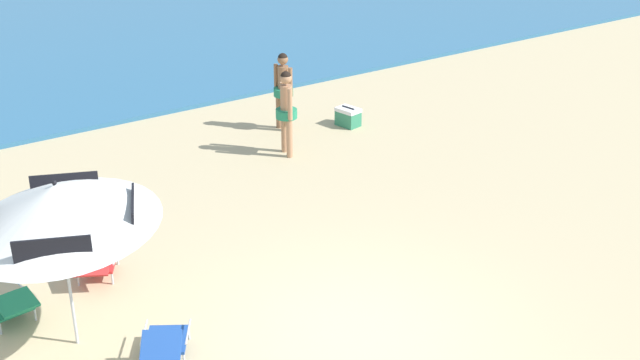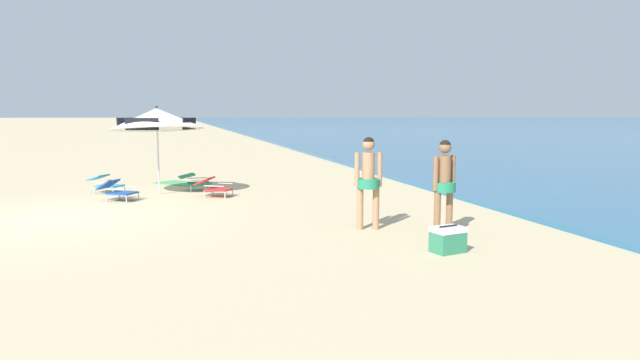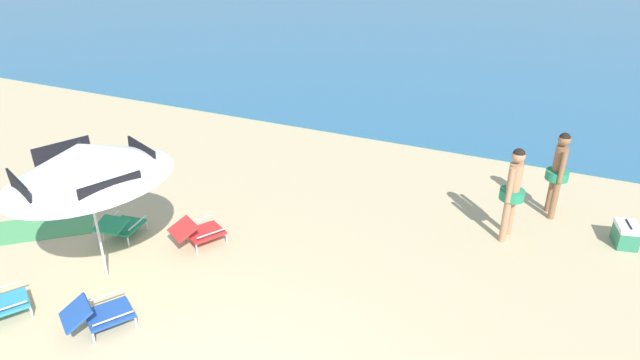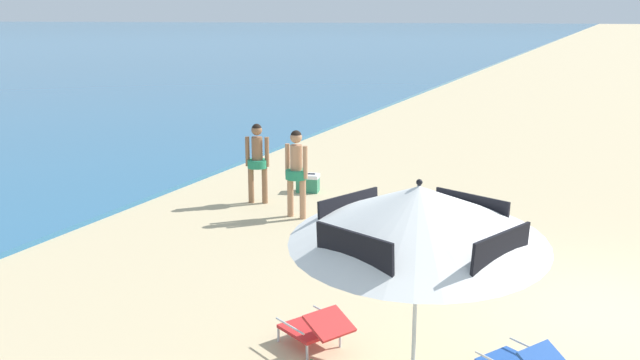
% 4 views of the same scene
% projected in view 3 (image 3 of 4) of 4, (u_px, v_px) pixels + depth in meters
% --- Properties ---
extents(beach_umbrella_striped_main, '(3.01, 2.98, 2.40)m').
position_uv_depth(beach_umbrella_striped_main, '(83.00, 162.00, 7.82)').
color(beach_umbrella_striped_main, silver).
rests_on(beach_umbrella_striped_main, ground).
extents(lounge_chair_under_umbrella, '(0.91, 1.03, 0.52)m').
position_uv_depth(lounge_chair_under_umbrella, '(98.00, 314.00, 7.49)').
color(lounge_chair_under_umbrella, '#1E4799').
rests_on(lounge_chair_under_umbrella, ground).
extents(lounge_chair_facing_sea, '(0.66, 0.92, 0.49)m').
position_uv_depth(lounge_chair_facing_sea, '(120.00, 226.00, 9.57)').
color(lounge_chair_facing_sea, '#1E7F56').
rests_on(lounge_chair_facing_sea, ground).
extents(lounge_chair_spare_folded, '(0.88, 1.02, 0.51)m').
position_uv_depth(lounge_chair_spare_folded, '(197.00, 231.00, 9.42)').
color(lounge_chair_spare_folded, red).
rests_on(lounge_chair_spare_folded, ground).
extents(person_standing_near_shore, '(0.41, 0.48, 1.68)m').
position_uv_depth(person_standing_near_shore, '(558.00, 169.00, 10.06)').
color(person_standing_near_shore, '#8C6042').
rests_on(person_standing_near_shore, ground).
extents(person_standing_beside, '(0.42, 0.50, 1.72)m').
position_uv_depth(person_standing_beside, '(513.00, 188.00, 9.32)').
color(person_standing_beside, tan).
rests_on(person_standing_beside, ground).
extents(cooler_box, '(0.45, 0.56, 0.43)m').
position_uv_depth(cooler_box, '(626.00, 235.00, 9.45)').
color(cooler_box, '#2D7F5B').
rests_on(cooler_box, ground).
extents(beach_towel, '(1.95, 1.86, 0.01)m').
position_uv_depth(beach_towel, '(41.00, 228.00, 10.02)').
color(beach_towel, '#4C9E5B').
rests_on(beach_towel, ground).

